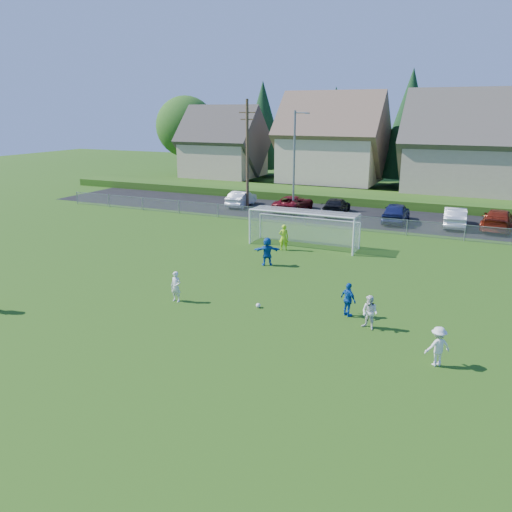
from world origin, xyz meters
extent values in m
plane|color=#193D0C|center=(0.00, 0.00, 0.00)|extent=(160.00, 160.00, 0.00)
plane|color=black|center=(0.00, 27.50, 0.01)|extent=(60.00, 60.00, 0.00)
cube|color=#1E420F|center=(0.00, 35.00, 0.40)|extent=(70.00, 6.00, 0.80)
sphere|color=white|center=(1.72, 4.46, 0.11)|extent=(0.22, 0.22, 0.22)
imported|color=silver|center=(-2.26, 3.57, 0.75)|extent=(0.57, 0.38, 1.51)
imported|color=silver|center=(7.00, 4.23, 0.75)|extent=(0.88, 0.79, 1.49)
imported|color=silver|center=(9.93, 2.09, 0.75)|extent=(1.12, 1.03, 1.51)
imported|color=#124CA9|center=(5.82, 5.24, 0.79)|extent=(0.98, 0.83, 1.58)
imported|color=#124CA9|center=(-0.56, 10.86, 0.86)|extent=(1.66, 1.15, 1.72)
imported|color=#ABEC1B|center=(-0.90, 14.46, 0.87)|extent=(0.75, 0.64, 1.74)
imported|color=white|center=(-10.45, 27.60, 0.74)|extent=(1.89, 4.62, 1.49)
imported|color=#5D0A11|center=(-5.00, 27.44, 0.72)|extent=(2.72, 5.31, 1.44)
imported|color=black|center=(-0.98, 27.62, 0.72)|extent=(2.50, 5.14, 1.44)
imported|color=#151B4A|center=(4.46, 26.36, 0.82)|extent=(2.11, 4.89, 1.65)
imported|color=white|center=(9.03, 26.66, 0.78)|extent=(1.97, 4.85, 1.57)
imported|color=maroon|center=(12.19, 26.92, 0.80)|extent=(2.76, 5.68, 1.59)
cylinder|color=white|center=(-3.65, 15.00, 1.22)|extent=(0.12, 0.12, 2.44)
cylinder|color=white|center=(3.65, 15.00, 1.22)|extent=(0.12, 0.12, 2.44)
cylinder|color=white|center=(0.00, 15.00, 2.44)|extent=(7.30, 0.12, 0.12)
cylinder|color=white|center=(-3.65, 16.80, 0.90)|extent=(0.08, 0.08, 1.80)
cylinder|color=white|center=(3.65, 16.80, 0.90)|extent=(0.08, 0.08, 1.80)
cylinder|color=white|center=(0.00, 16.80, 1.80)|extent=(7.30, 0.08, 0.08)
cube|color=silver|center=(0.00, 16.80, 0.90)|extent=(7.30, 0.02, 1.80)
cube|color=silver|center=(-3.65, 15.90, 1.22)|extent=(0.02, 1.80, 2.44)
cube|color=silver|center=(3.65, 15.90, 1.22)|extent=(0.02, 1.80, 2.44)
cube|color=silver|center=(0.00, 15.90, 2.44)|extent=(7.30, 1.80, 0.02)
cube|color=gray|center=(0.00, 22.00, 1.18)|extent=(52.00, 0.03, 0.03)
cube|color=gray|center=(0.00, 22.00, 0.60)|extent=(52.00, 0.02, 1.14)
cylinder|color=gray|center=(-26.00, 22.00, 0.60)|extent=(0.06, 0.06, 1.20)
cylinder|color=gray|center=(0.00, 22.00, 0.60)|extent=(0.06, 0.06, 1.20)
cylinder|color=slate|center=(-4.50, 26.00, 4.50)|extent=(0.18, 0.18, 9.00)
cylinder|color=slate|center=(-4.00, 26.00, 8.80)|extent=(1.20, 0.12, 0.12)
cube|color=slate|center=(-3.40, 26.00, 8.75)|extent=(0.36, 0.18, 0.12)
cylinder|color=#473321|center=(-9.50, 27.00, 5.00)|extent=(0.26, 0.26, 10.00)
cube|color=#473321|center=(-9.50, 27.00, 8.80)|extent=(1.60, 0.10, 0.10)
cube|color=#473321|center=(-9.50, 27.00, 8.20)|extent=(1.30, 0.10, 0.10)
cube|color=tan|center=(-20.00, 42.00, 3.05)|extent=(9.00, 8.00, 4.50)
pyramid|color=#423D38|center=(-20.00, 42.00, 9.71)|extent=(9.90, 8.80, 4.41)
cube|color=#C6B58E|center=(-6.00, 43.00, 3.55)|extent=(11.00, 9.00, 5.50)
pyramid|color=brown|center=(-6.00, 43.00, 11.26)|extent=(12.10, 9.90, 4.96)
cube|color=tan|center=(9.00, 42.00, 3.30)|extent=(12.00, 10.00, 5.00)
pyramid|color=#4C473F|center=(9.00, 42.00, 11.32)|extent=(13.20, 11.00, 5.52)
cylinder|color=#382616|center=(-28.00, 46.00, 1.98)|extent=(0.36, 0.36, 3.96)
sphere|color=#2B5B19|center=(-28.00, 46.00, 6.82)|extent=(8.36, 8.36, 8.36)
cylinder|color=#382616|center=(-18.00, 50.00, 0.60)|extent=(0.30, 0.30, 1.20)
cone|color=#143819|center=(-18.00, 50.00, 7.05)|extent=(6.76, 6.76, 11.70)
cylinder|color=#382616|center=(-8.00, 51.00, 0.60)|extent=(0.30, 0.30, 1.20)
cone|color=#143819|center=(-8.00, 51.00, 6.60)|extent=(6.24, 6.24, 10.80)
cylinder|color=#382616|center=(2.00, 48.00, 0.60)|extent=(0.30, 0.30, 1.20)
cone|color=#143819|center=(2.00, 48.00, 7.50)|extent=(7.28, 7.28, 12.60)
cylinder|color=#382616|center=(12.00, 50.00, 1.98)|extent=(0.36, 0.36, 3.96)
sphere|color=#2B5B19|center=(12.00, 50.00, 6.82)|extent=(8.36, 8.36, 8.36)
camera|label=1|loc=(10.70, -15.60, 8.97)|focal=35.00mm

